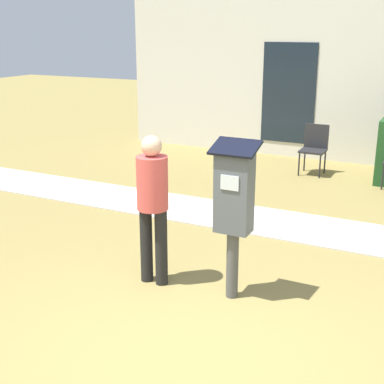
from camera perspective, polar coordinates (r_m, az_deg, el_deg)
The scene contains 6 objects.
ground_plane at distance 4.56m, azimuth -0.47°, elevation -17.54°, with size 40.00×40.00×0.00m, color olive.
sidewalk at distance 7.36m, azimuth 11.40°, elevation -3.68°, with size 12.00×1.10×0.02m.
building_facade at distance 10.93m, azimuth 17.71°, elevation 11.21°, with size 10.00×0.26×3.20m.
parking_meter at distance 5.10m, azimuth 4.49°, elevation -0.88°, with size 0.44×0.31×1.59m.
person_standing at distance 5.43m, azimuth -4.22°, elevation -0.71°, with size 0.32×0.32×1.58m.
outdoor_chair_left at distance 10.01m, azimuth 12.93°, elevation 4.90°, with size 0.44×0.44×0.90m.
Camera 1 is at (1.70, -3.34, 2.60)m, focal length 50.00 mm.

